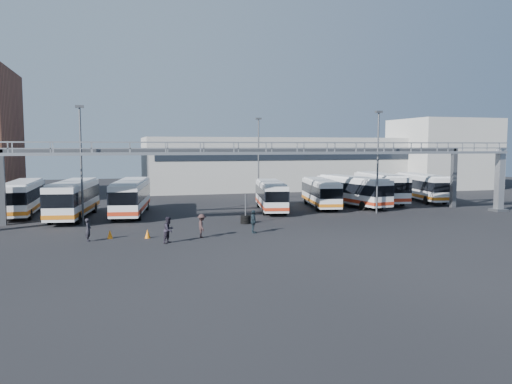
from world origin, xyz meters
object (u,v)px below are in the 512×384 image
object	(u,v)px
light_pole_back	(259,154)
bus_6	(321,192)
bus_1	(73,198)
bus_9	(422,186)
pedestrian_c	(202,226)
bus_0	(23,196)
pedestrian_a	(88,230)
light_pole_left	(81,158)
light_pole_mid	(378,156)
pedestrian_b	(169,230)
pedestrian_d	(253,222)
bus_8	(380,186)
cone_left	(110,234)
bus_7	(352,190)
cone_right	(148,234)
tire_stack	(246,219)
bus_5	(271,195)
bus_2	(131,196)

from	to	relation	value
light_pole_back	bus_6	xyz separation A→B (m)	(4.50, -8.98, -4.01)
bus_1	bus_9	xyz separation A→B (m)	(40.00, 3.72, -0.11)
light_pole_back	pedestrian_c	xyz separation A→B (m)	(-11.18, -23.40, -4.85)
bus_0	bus_9	world-z (taller)	bus_0
pedestrian_a	light_pole_left	bearing A→B (deg)	11.41
light_pole_mid	bus_1	bearing A→B (deg)	170.76
light_pole_left	light_pole_mid	distance (m)	28.02
bus_1	pedestrian_b	xyz separation A→B (m)	(7.25, -14.52, -1.00)
pedestrian_d	bus_1	bearing A→B (deg)	52.68
bus_8	pedestrian_a	world-z (taller)	bus_8
cone_left	bus_7	bearing A→B (deg)	26.36
cone_right	light_pole_mid	bearing A→B (deg)	18.04
light_pole_back	bus_7	world-z (taller)	light_pole_back
cone_right	tire_stack	size ratio (longest dim) A/B	0.25
light_pole_back	cone_right	size ratio (longest dim) A/B	15.59
light_pole_left	cone_left	bearing A→B (deg)	-73.84
bus_7	light_pole_back	bearing A→B (deg)	124.17
bus_0	bus_1	world-z (taller)	bus_1
light_pole_left	bus_5	xyz separation A→B (m)	(18.34, 3.70, -4.02)
light_pole_left	pedestrian_d	distance (m)	16.32
bus_7	cone_left	world-z (taller)	bus_7
bus_5	bus_8	world-z (taller)	bus_8
bus_2	bus_0	bearing A→B (deg)	173.63
pedestrian_c	tire_stack	bearing A→B (deg)	-37.23
bus_8	pedestrian_c	world-z (taller)	bus_8
light_pole_back	bus_0	xyz separation A→B (m)	(-25.87, -6.78, -3.88)
bus_1	bus_0	bearing A→B (deg)	152.88
pedestrian_d	tire_stack	world-z (taller)	tire_stack
bus_5	tire_stack	world-z (taller)	bus_5
bus_0	bus_9	distance (m)	44.86
light_pole_left	light_pole_mid	world-z (taller)	same
bus_2	tire_stack	bearing A→B (deg)	-31.95
pedestrian_c	bus_7	bearing A→B (deg)	-50.11
pedestrian_b	cone_left	bearing A→B (deg)	96.00
pedestrian_a	light_pole_back	bearing A→B (deg)	-34.34
bus_2	bus_8	size ratio (longest dim) A/B	0.99
bus_6	pedestrian_a	bearing A→B (deg)	-138.98
bus_5	bus_1	bearing A→B (deg)	-168.90
light_pole_mid	bus_9	bearing A→B (deg)	37.50
bus_9	bus_6	bearing A→B (deg)	-161.73
bus_5	cone_right	xyz separation A→B (m)	(-13.40, -12.21, -1.38)
bus_6	tire_stack	xyz separation A→B (m)	(-10.86, -8.82, -1.28)
bus_7	pedestrian_c	size ratio (longest dim) A/B	6.41
bus_6	pedestrian_d	xyz separation A→B (m)	(-11.51, -13.64, -0.82)
pedestrian_b	bus_9	bearing A→B (deg)	-18.58
bus_5	bus_7	world-z (taller)	bus_7
pedestrian_b	tire_stack	distance (m)	10.19
bus_5	bus_9	world-z (taller)	bus_9
light_pole_back	tire_stack	world-z (taller)	light_pole_back
pedestrian_a	tire_stack	xyz separation A→B (m)	(12.81, 4.83, -0.39)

